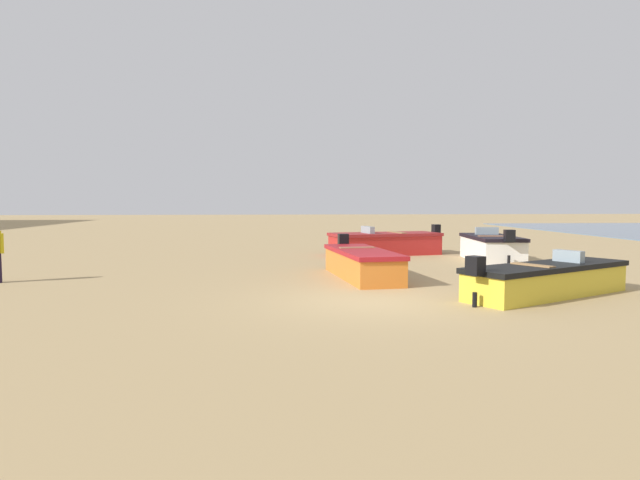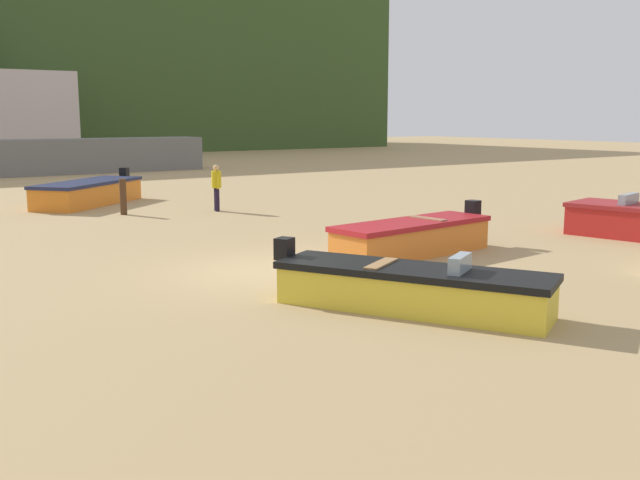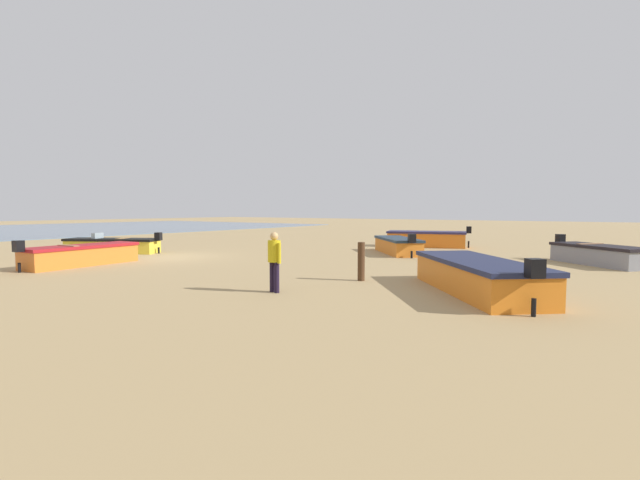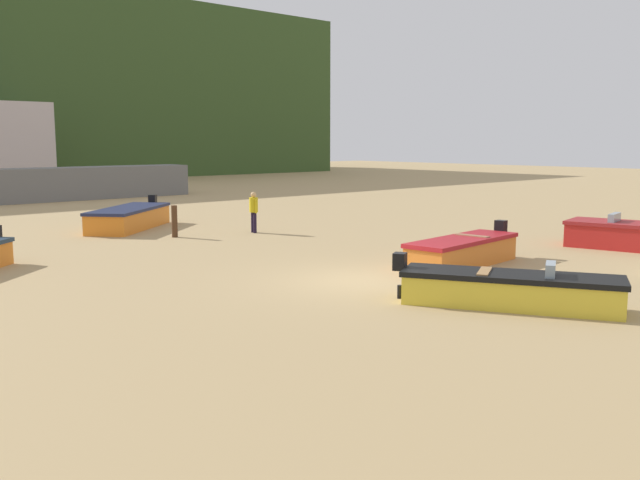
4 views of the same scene
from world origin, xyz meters
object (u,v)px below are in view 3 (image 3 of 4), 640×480
boat_orange_1 (426,239)px  boat_orange_5 (398,245)px  boat_orange_3 (477,276)px  boat_grey_7 (599,255)px  beach_walker_foreground (274,257)px  mooring_post_near_water (361,261)px  boat_orange_4 (81,255)px  boat_yellow_6 (113,245)px

boat_orange_1 → boat_orange_5: boat_orange_1 is taller
boat_orange_3 → boat_grey_7: boat_orange_3 is taller
beach_walker_foreground → boat_orange_5: bearing=111.4°
boat_orange_3 → mooring_post_near_water: 3.50m
boat_orange_4 → mooring_post_near_water: 11.39m
boat_grey_7 → beach_walker_foreground: size_ratio=2.35×
boat_yellow_6 → mooring_post_near_water: (0.27, 14.74, 0.21)m
beach_walker_foreground → boat_orange_3: bearing=47.4°
boat_orange_5 → mooring_post_near_water: size_ratio=3.44×
boat_yellow_6 → mooring_post_near_water: size_ratio=3.94×
boat_orange_1 → beach_walker_foreground: bearing=170.1°
boat_orange_4 → mooring_post_near_water: (-3.15, 10.95, 0.18)m
boat_orange_4 → boat_grey_7: (-12.06, 16.81, -0.01)m
boat_orange_1 → beach_walker_foreground: size_ratio=3.01×
boat_grey_7 → boat_orange_5: bearing=-46.0°
boat_orange_1 → boat_yellow_6: bearing=120.2°
boat_orange_3 → mooring_post_near_water: size_ratio=4.12×
boat_orange_4 → boat_yellow_6: boat_orange_4 is taller
boat_orange_4 → boat_grey_7: boat_orange_4 is taller
boat_orange_1 → mooring_post_near_water: (13.03, 2.97, 0.13)m
mooring_post_near_water → beach_walker_foreground: 3.17m
boat_orange_1 → boat_orange_4: size_ratio=1.04×
boat_yellow_6 → boat_orange_1: bearing=-71.3°
boat_orange_5 → mooring_post_near_water: 8.92m
boat_orange_4 → mooring_post_near_water: mooring_post_near_water is taller
boat_yellow_6 → beach_walker_foreground: size_ratio=2.93×
boat_orange_5 → boat_yellow_6: size_ratio=0.87×
boat_orange_5 → boat_yellow_6: (8.21, -12.02, -0.02)m
mooring_post_near_water → beach_walker_foreground: beach_walker_foreground is taller
boat_orange_1 → boat_orange_4: boat_orange_1 is taller
boat_orange_1 → boat_orange_4: bearing=136.6°
boat_orange_1 → boat_orange_3: (12.94, 6.47, -0.02)m
boat_orange_4 → boat_orange_5: 14.25m
boat_grey_7 → mooring_post_near_water: (8.91, -5.86, 0.19)m
boat_grey_7 → mooring_post_near_water: mooring_post_near_water is taller
boat_yellow_6 → boat_grey_7: boat_grey_7 is taller
boat_orange_3 → boat_yellow_6: boat_orange_3 is taller
boat_orange_4 → boat_yellow_6: bearing=131.7°
boat_orange_3 → beach_walker_foreground: (3.09, -4.45, 0.50)m
boat_orange_1 → boat_orange_3: bearing=-170.6°
boat_orange_3 → beach_walker_foreground: size_ratio=3.06×
boat_orange_3 → beach_walker_foreground: 5.44m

